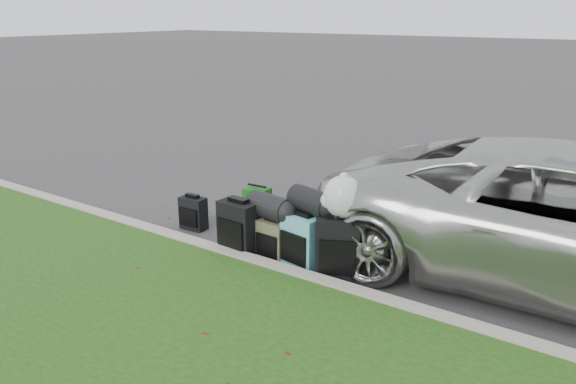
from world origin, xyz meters
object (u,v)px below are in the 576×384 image
Objects in this scene: suitcase_large_black_left at (239,229)px; suitcase_small_black at (193,213)px; suitcase_large_black_right at (338,249)px; suitcase_teal at (302,242)px; suitcase_olive at (273,241)px; tote_navy at (250,219)px; tote_green at (257,201)px.

suitcase_small_black is at bearing 166.25° from suitcase_large_black_left.
suitcase_teal is at bearing 154.57° from suitcase_large_black_right.
suitcase_olive is 0.99m from tote_navy.
suitcase_large_black_left is at bearing -76.82° from tote_navy.
suitcase_small_black is 1.49m from suitcase_olive.
suitcase_olive is 1.51× the size of tote_navy.
suitcase_large_black_left is 0.81m from tote_navy.
suitcase_large_black_right reaches higher than tote_navy.
suitcase_teal is (1.88, -0.20, 0.10)m from suitcase_small_black.
suitcase_small_black is 2.35m from suitcase_large_black_right.
suitcase_large_black_right is at bearing -9.08° from suitcase_small_black.
suitcase_olive is at bearing -51.65° from tote_navy.
suitcase_small_black is 0.69× the size of suitcase_teal.
suitcase_olive is at bearing 154.21° from suitcase_large_black_right.
suitcase_large_black_right is at bearing -33.46° from tote_green.
suitcase_large_black_left is at bearing -64.32° from tote_green.
suitcase_large_black_right reaches higher than suitcase_small_black.
suitcase_large_black_left is (1.06, -0.32, 0.12)m from suitcase_small_black.
suitcase_large_black_left is 1.05× the size of suitcase_teal.
tote_navy is (-0.39, 0.69, -0.18)m from suitcase_large_black_left.
suitcase_large_black_left is 0.83m from suitcase_teal.
suitcase_large_black_right is at bearing -34.85° from tote_navy.
suitcase_large_black_left is 1.29m from suitcase_large_black_right.
tote_navy is (-0.80, 0.57, -0.08)m from suitcase_olive.
suitcase_large_black_right is at bearing 9.84° from suitcase_teal.
tote_green is (-1.53, 1.16, -0.13)m from suitcase_teal.
suitcase_large_black_left is 1.76× the size of tote_green.
suitcase_olive is 1.62m from tote_green.
suitcase_large_black_right is at bearing 8.73° from suitcase_large_black_left.
suitcase_small_black is at bearing 174.73° from suitcase_olive.
suitcase_large_black_left reaches higher than suitcase_teal.
suitcase_olive is at bearing -170.94° from suitcase_teal.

